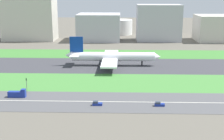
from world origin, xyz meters
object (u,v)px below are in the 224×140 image
at_px(airliner, 111,57).
at_px(car_0, 159,104).
at_px(traffic_light, 27,84).
at_px(fuel_tank_east, 173,27).
at_px(fuel_tank_west, 121,27).
at_px(truck_2, 17,94).
at_px(terminal_building, 29,13).
at_px(hangar_building, 99,27).
at_px(car_3, 97,104).
at_px(fuel_tank_centre, 153,28).
at_px(office_tower, 158,23).

relative_size(airliner, car_0, 14.77).
bearing_deg(traffic_light, fuel_tank_east, 63.95).
bearing_deg(fuel_tank_west, truck_2, -102.09).
distance_m(terminal_building, fuel_tank_west, 105.82).
relative_size(traffic_light, hangar_building, 0.17).
relative_size(car_3, hangar_building, 0.10).
xyz_separation_m(car_0, fuel_tank_east, (42.46, 237.00, 7.94)).
bearing_deg(fuel_tank_centre, airliner, -105.32).
bearing_deg(terminal_building, hangar_building, 0.00).
xyz_separation_m(fuel_tank_west, fuel_tank_east, (60.61, 0.00, 0.24)).
distance_m(traffic_light, fuel_tank_centre, 234.52).
bearing_deg(car_0, office_tower, -95.94).
xyz_separation_m(hangar_building, fuel_tank_east, (83.11, 45.00, -4.64)).
relative_size(car_3, fuel_tank_west, 0.17).
bearing_deg(truck_2, office_tower, 64.52).
xyz_separation_m(truck_2, fuel_tank_west, (48.61, 227.00, 6.95)).
bearing_deg(fuel_tank_west, office_tower, -49.72).
bearing_deg(fuel_tank_west, terminal_building, -154.40).
bearing_deg(traffic_light, car_0, -15.57).
bearing_deg(traffic_light, car_3, -26.00).
distance_m(airliner, truck_2, 80.27).
height_order(airliner, car_0, airliner).
xyz_separation_m(car_0, traffic_light, (-64.58, 17.99, 3.37)).
xyz_separation_m(airliner, terminal_building, (-87.74, 114.00, 21.09)).
xyz_separation_m(truck_2, fuel_tank_east, (109.22, 227.00, 7.20)).
height_order(car_0, fuel_tank_west, fuel_tank_west).
bearing_deg(office_tower, fuel_tank_centre, 90.98).
xyz_separation_m(airliner, car_3, (-3.34, -78.00, -5.31)).
distance_m(hangar_building, fuel_tank_east, 94.63).
height_order(traffic_light, fuel_tank_centre, fuel_tank_centre).
height_order(truck_2, office_tower, office_tower).
relative_size(airliner, fuel_tank_centre, 3.90).
height_order(truck_2, traffic_light, traffic_light).
bearing_deg(car_3, terminal_building, -66.27).
distance_m(airliner, car_0, 81.88).
bearing_deg(fuel_tank_west, airliner, -92.23).
bearing_deg(hangar_building, fuel_tank_centre, 36.93).
distance_m(truck_2, office_tower, 202.29).
height_order(airliner, traffic_light, airliner).
relative_size(airliner, truck_2, 7.74).
height_order(car_0, fuel_tank_centre, fuel_tank_centre).
xyz_separation_m(car_3, fuel_tank_centre, (46.90, 237.00, 7.28)).
distance_m(car_0, hangar_building, 196.66).
xyz_separation_m(airliner, hangar_building, (-16.31, 114.00, 7.27)).
height_order(traffic_light, terminal_building, terminal_building).
bearing_deg(terminal_building, office_tower, 0.00).
relative_size(traffic_light, office_tower, 0.16).
bearing_deg(airliner, office_tower, 68.75).
relative_size(truck_2, office_tower, 0.19).
height_order(car_3, terminal_building, terminal_building).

